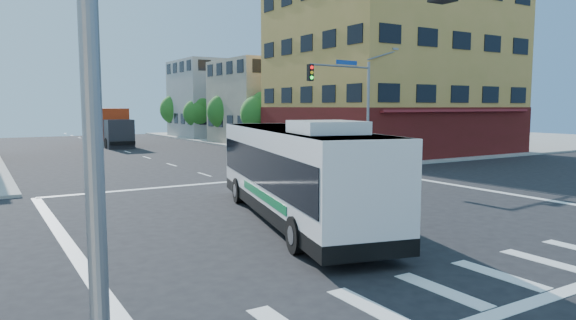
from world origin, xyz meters
TOP-DOWN VIEW (x-y plane):
  - ground at (0.00, 0.00)m, footprint 120.00×120.00m
  - sidewalk_ne at (35.00, 35.00)m, footprint 50.00×50.00m
  - corner_building_ne at (19.99, 18.48)m, footprint 18.10×15.44m
  - building_east_near at (16.98, 33.98)m, footprint 12.06×10.06m
  - building_east_far at (16.98, 47.98)m, footprint 12.06×10.06m
  - signal_mast_ne at (9.08, 10.62)m, footprint 7.91×1.13m
  - signal_mast_sw at (-9.08, -10.64)m, footprint 7.91×1.01m
  - street_tree_a at (11.90, 27.92)m, footprint 3.60×3.60m
  - street_tree_b at (11.90, 35.92)m, footprint 3.80×3.80m
  - street_tree_c at (11.90, 43.92)m, footprint 3.40×3.40m
  - street_tree_d at (11.90, 51.92)m, footprint 4.00×4.00m
  - transit_bus at (-2.07, -0.39)m, footprint 5.64×12.63m
  - box_truck at (0.41, 38.35)m, footprint 2.71×8.63m
  - parked_car at (11.01, 25.71)m, footprint 1.68×3.98m

SIDE VIEW (x-z plane):
  - ground at x=0.00m, z-range 0.00..0.00m
  - sidewalk_ne at x=35.00m, z-range 0.00..0.15m
  - parked_car at x=11.01m, z-range 0.00..1.34m
  - transit_bus at x=-2.07m, z-range -0.04..3.62m
  - box_truck at x=0.41m, z-range -0.06..3.80m
  - street_tree_c at x=11.90m, z-range 0.82..6.11m
  - street_tree_a at x=11.90m, z-range 0.83..6.35m
  - street_tree_b at x=11.90m, z-range 0.85..6.65m
  - street_tree_d at x=11.90m, z-range 0.87..6.90m
  - building_east_near at x=16.98m, z-range 0.01..9.01m
  - signal_mast_ne at x=9.08m, z-range 0.95..9.02m
  - signal_mast_sw at x=-9.08m, z-range 0.95..9.02m
  - building_east_far at x=16.98m, z-range 0.01..10.01m
  - corner_building_ne at x=19.99m, z-range -1.11..12.89m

